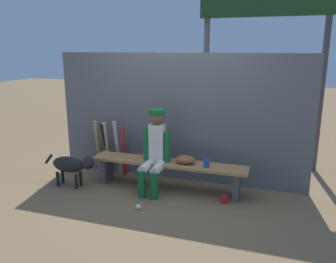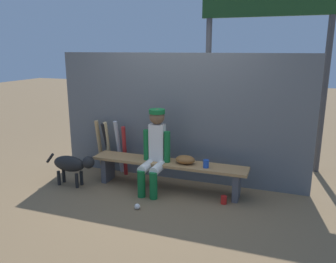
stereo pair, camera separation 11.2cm
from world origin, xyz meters
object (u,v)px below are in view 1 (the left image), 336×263
at_px(baseball_glove, 185,159).
at_px(bat_wood_natural, 107,147).
at_px(cup_on_ground, 224,199).
at_px(player_seated, 155,149).
at_px(bat_aluminum_silver, 118,147).
at_px(dugout_bench, 168,168).
at_px(baseball, 138,207).
at_px(bat_wood_tan, 98,146).
at_px(cup_on_bench, 206,163).
at_px(bat_aluminum_black, 106,148).
at_px(scoreboard, 269,20).
at_px(dog, 71,165).
at_px(bat_aluminum_red, 124,151).

bearing_deg(baseball_glove, bat_wood_natural, 167.46).
bearing_deg(cup_on_ground, player_seated, 174.26).
distance_m(bat_aluminum_silver, cup_on_ground, 1.96).
distance_m(dugout_bench, baseball, 0.81).
bearing_deg(player_seated, baseball_glove, 13.68).
height_order(bat_wood_tan, cup_on_bench, bat_wood_tan).
bearing_deg(bat_wood_tan, bat_aluminum_black, -4.05).
distance_m(player_seated, cup_on_ground, 1.19).
xyz_separation_m(baseball_glove, bat_aluminum_black, (-1.44, 0.32, -0.06)).
bearing_deg(dugout_bench, cup_on_bench, -5.91).
relative_size(bat_wood_natural, scoreboard, 0.25).
bearing_deg(baseball_glove, player_seated, -166.32).
distance_m(cup_on_bench, scoreboard, 2.64).
relative_size(baseball_glove, bat_wood_natural, 0.32).
bearing_deg(bat_aluminum_black, bat_aluminum_silver, 3.58).
bearing_deg(bat_aluminum_silver, cup_on_ground, -16.40).
bearing_deg(bat_aluminum_silver, dugout_bench, -18.92).
bearing_deg(dugout_bench, bat_wood_tan, 165.98).
xyz_separation_m(dugout_bench, scoreboard, (1.22, 1.55, 2.14)).
xyz_separation_m(cup_on_ground, dog, (-2.26, -0.15, 0.28)).
height_order(dugout_bench, baseball, dugout_bench).
height_order(cup_on_bench, dog, cup_on_bench).
height_order(dugout_bench, baseball_glove, baseball_glove).
xyz_separation_m(player_seated, bat_aluminum_silver, (-0.81, 0.44, -0.18)).
bearing_deg(baseball, baseball_glove, 60.73).
xyz_separation_m(baseball, cup_on_ground, (1.02, 0.53, 0.02)).
relative_size(bat_wood_tan, dog, 1.05).
relative_size(baseball, dog, 0.09).
relative_size(player_seated, bat_aluminum_black, 1.37).
xyz_separation_m(bat_aluminum_silver, dog, (-0.42, -0.69, -0.12)).
bearing_deg(bat_aluminum_silver, bat_wood_tan, -179.79).
relative_size(baseball_glove, cup_on_bench, 2.55).
bearing_deg(player_seated, baseball, -89.00).
relative_size(baseball, cup_on_ground, 0.67).
bearing_deg(bat_wood_natural, cup_on_bench, -12.20).
height_order(baseball, dog, dog).
bearing_deg(scoreboard, dugout_bench, -128.16).
bearing_deg(bat_aluminum_red, scoreboard, 31.45).
xyz_separation_m(bat_aluminum_silver, cup_on_ground, (1.84, -0.54, -0.40)).
relative_size(scoreboard, dog, 4.13).
bearing_deg(baseball_glove, scoreboard, 58.32).
xyz_separation_m(bat_wood_natural, bat_aluminum_black, (-0.01, 0.00, -0.01)).
height_order(bat_wood_natural, scoreboard, scoreboard).
bearing_deg(bat_aluminum_red, bat_wood_tan, 174.60).
distance_m(baseball, cup_on_ground, 1.15).
bearing_deg(player_seated, cup_on_ground, -5.74).
bearing_deg(dog, bat_aluminum_black, 72.19).
xyz_separation_m(bat_wood_tan, dog, (-0.06, -0.69, -0.11)).
distance_m(baseball_glove, dog, 1.70).
height_order(bat_aluminum_red, cup_on_ground, bat_aluminum_red).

